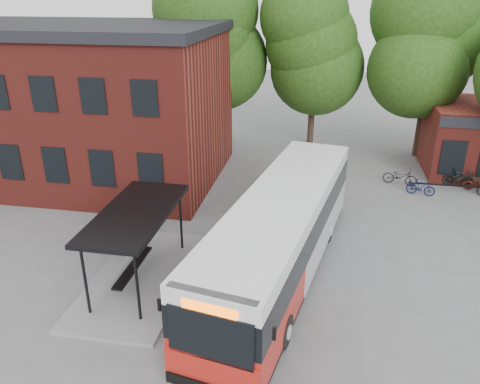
% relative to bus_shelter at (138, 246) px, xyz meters
% --- Properties ---
extents(ground, '(100.00, 100.00, 0.00)m').
position_rel_bus_shelter_xyz_m(ground, '(4.50, 1.00, -1.45)').
color(ground, '#606062').
extents(station_building, '(18.40, 10.40, 8.50)m').
position_rel_bus_shelter_xyz_m(station_building, '(-8.50, 10.00, 2.80)').
color(station_building, maroon).
rests_on(station_building, ground).
extents(bus_shelter, '(3.60, 7.00, 2.90)m').
position_rel_bus_shelter_xyz_m(bus_shelter, '(0.00, 0.00, 0.00)').
color(bus_shelter, black).
rests_on(bus_shelter, ground).
extents(bike_rail, '(5.20, 0.10, 0.38)m').
position_rel_bus_shelter_xyz_m(bike_rail, '(13.78, 11.00, -1.26)').
color(bike_rail, black).
rests_on(bike_rail, ground).
extents(tree_0, '(7.92, 7.92, 11.00)m').
position_rel_bus_shelter_xyz_m(tree_0, '(-1.50, 17.00, 4.05)').
color(tree_0, '#1D3D10').
rests_on(tree_0, ground).
extents(tree_1, '(7.92, 7.92, 10.40)m').
position_rel_bus_shelter_xyz_m(tree_1, '(5.50, 18.00, 3.75)').
color(tree_1, '#1D3D10').
rests_on(tree_1, ground).
extents(tree_2, '(7.92, 7.92, 11.00)m').
position_rel_bus_shelter_xyz_m(tree_2, '(12.50, 17.00, 4.05)').
color(tree_2, '#1D3D10').
rests_on(tree_2, ground).
extents(city_bus, '(5.09, 13.43, 3.34)m').
position_rel_bus_shelter_xyz_m(city_bus, '(5.13, 1.32, 0.22)').
color(city_bus, red).
rests_on(city_bus, ground).
extents(bicycle_0, '(1.94, 1.05, 0.97)m').
position_rel_bus_shelter_xyz_m(bicycle_0, '(10.80, 11.55, -0.97)').
color(bicycle_0, black).
rests_on(bicycle_0, ground).
extents(bicycle_1, '(1.53, 0.73, 0.88)m').
position_rel_bus_shelter_xyz_m(bicycle_1, '(11.71, 10.23, -1.01)').
color(bicycle_1, '#0D1543').
rests_on(bicycle_1, ground).
extents(bicycle_3, '(1.82, 0.95, 1.05)m').
position_rel_bus_shelter_xyz_m(bicycle_3, '(14.01, 11.76, -0.92)').
color(bicycle_3, black).
rests_on(bicycle_3, ground).
extents(bicycle_4, '(1.77, 0.72, 0.91)m').
position_rel_bus_shelter_xyz_m(bicycle_4, '(14.20, 11.95, -1.00)').
color(bicycle_4, black).
rests_on(bicycle_4, ground).
extents(bicycle_6, '(1.65, 0.94, 0.82)m').
position_rel_bus_shelter_xyz_m(bicycle_6, '(14.89, 11.29, -1.04)').
color(bicycle_6, '#5E170C').
rests_on(bicycle_6, ground).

